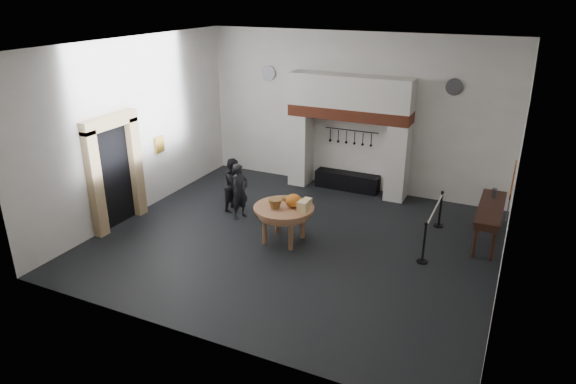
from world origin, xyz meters
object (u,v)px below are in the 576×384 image
at_px(visitor_far, 234,184).
at_px(barrier_post_near, 424,244).
at_px(iron_range, 347,181).
at_px(work_table, 284,208).
at_px(side_table, 491,207).
at_px(visitor_near, 240,191).
at_px(barrier_post_far, 440,210).

bearing_deg(visitor_far, barrier_post_near, -98.46).
bearing_deg(iron_range, work_table, -93.70).
relative_size(work_table, side_table, 0.64).
xyz_separation_m(visitor_near, visitor_far, (-0.40, 0.40, -0.01)).
distance_m(visitor_far, barrier_post_near, 5.24).
relative_size(barrier_post_near, barrier_post_far, 1.00).
height_order(work_table, barrier_post_near, barrier_post_near).
distance_m(iron_range, barrier_post_far, 3.29).
height_order(work_table, visitor_near, visitor_near).
bearing_deg(barrier_post_near, side_table, 55.00).
xyz_separation_m(visitor_near, barrier_post_far, (4.78, 1.65, -0.28)).
bearing_deg(iron_range, visitor_far, -129.61).
distance_m(work_table, barrier_post_far, 3.98).
distance_m(iron_range, side_table, 4.52).
height_order(iron_range, work_table, work_table).
xyz_separation_m(iron_range, work_table, (-0.25, -3.82, 0.59)).
bearing_deg(iron_range, barrier_post_far, -26.44).
bearing_deg(visitor_far, visitor_near, -135.24).
bearing_deg(visitor_far, side_table, -82.05).
relative_size(iron_range, barrier_post_far, 2.11).
bearing_deg(barrier_post_near, visitor_far, 171.78).
xyz_separation_m(visitor_near, side_table, (5.94, 1.31, 0.14)).
relative_size(work_table, visitor_far, 0.98).
bearing_deg(visitor_far, barrier_post_far, -76.66).
height_order(visitor_far, side_table, visitor_far).
bearing_deg(barrier_post_far, visitor_far, -166.42).
bearing_deg(work_table, side_table, 24.96).
height_order(visitor_near, side_table, visitor_near).
relative_size(work_table, barrier_post_near, 1.57).
xyz_separation_m(iron_range, visitor_far, (-2.24, -2.71, 0.47)).
relative_size(visitor_far, barrier_post_near, 1.60).
bearing_deg(iron_range, side_table, -23.69).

